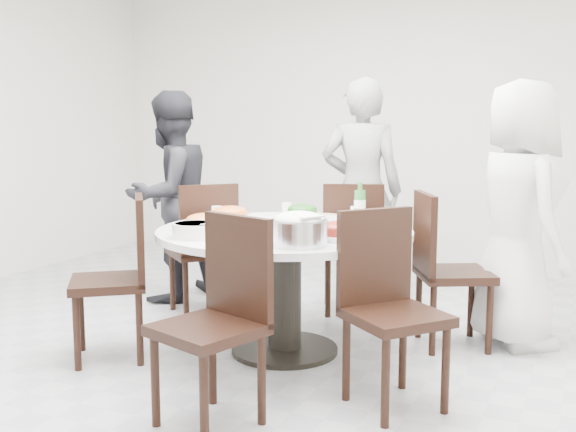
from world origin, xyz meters
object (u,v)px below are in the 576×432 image
at_px(beverage_bottle, 360,201).
at_px(chair_ne, 454,270).
at_px(chair_se, 396,312).
at_px(rice_bowl, 299,232).
at_px(diner_left, 170,197).
at_px(chair_sw, 108,279).
at_px(diner_right, 518,214).
at_px(chair_n, 351,247).
at_px(chair_s, 208,324).
at_px(soup_bowl, 195,230).
at_px(diner_middle, 361,190).
at_px(dining_table, 285,291).
at_px(chair_nw, 201,248).

bearing_deg(beverage_bottle, chair_ne, 2.90).
xyz_separation_m(chair_se, rice_bowl, (-0.53, 0.05, 0.34)).
height_order(diner_left, beverage_bottle, diner_left).
relative_size(chair_sw, diner_right, 0.58).
relative_size(chair_n, diner_right, 0.58).
height_order(chair_s, soup_bowl, chair_s).
relative_size(chair_s, diner_middle, 0.56).
bearing_deg(diner_left, beverage_bottle, 93.76).
height_order(diner_middle, soup_bowl, diner_middle).
bearing_deg(dining_table, chair_sw, -149.72).
distance_m(rice_bowl, soup_bowl, 0.61).
height_order(chair_n, diner_middle, diner_middle).
bearing_deg(chair_sw, dining_table, 82.65).
bearing_deg(chair_ne, beverage_bottle, 65.35).
bearing_deg(chair_ne, diner_left, 56.75).
bearing_deg(diner_left, diner_right, 102.16).
relative_size(soup_bowl, beverage_bottle, 1.03).
bearing_deg(dining_table, rice_bowl, -57.18).
bearing_deg(chair_ne, diner_middle, 19.01).
height_order(chair_se, beverage_bottle, beverage_bottle).
height_order(chair_ne, diner_left, diner_left).
bearing_deg(chair_nw, chair_s, 72.75).
relative_size(chair_n, diner_middle, 0.56).
relative_size(chair_n, chair_sw, 1.00).
distance_m(chair_sw, diner_middle, 2.12).
height_order(dining_table, diner_left, diner_left).
bearing_deg(chair_n, chair_ne, 128.36).
bearing_deg(chair_s, diner_middle, 110.11).
bearing_deg(chair_sw, chair_nw, 142.66).
xyz_separation_m(chair_nw, rice_bowl, (1.18, -0.95, 0.34)).
xyz_separation_m(chair_n, chair_sw, (-0.96, -1.53, 0.00)).
bearing_deg(rice_bowl, beverage_bottle, 89.35).
bearing_deg(chair_nw, soup_bowl, 70.54).
relative_size(chair_n, diner_left, 0.59).
bearing_deg(chair_ne, chair_sw, 93.01).
xyz_separation_m(rice_bowl, beverage_bottle, (0.01, 0.94, 0.06)).
xyz_separation_m(chair_ne, rice_bowl, (-0.61, -0.98, 0.34)).
xyz_separation_m(chair_se, soup_bowl, (-1.14, 0.04, 0.31)).
bearing_deg(soup_bowl, chair_sw, -173.82).
relative_size(chair_n, soup_bowl, 3.76).
bearing_deg(diner_right, chair_se, 126.34).
bearing_deg(rice_bowl, chair_s, -107.05).
height_order(chair_s, diner_middle, diner_middle).
height_order(chair_nw, chair_s, same).
bearing_deg(beverage_bottle, chair_nw, 179.70).
height_order(chair_nw, diner_left, diner_left).
relative_size(chair_nw, diner_right, 0.58).
xyz_separation_m(chair_nw, diner_left, (-0.43, 0.25, 0.33)).
xyz_separation_m(dining_table, chair_n, (0.07, 1.01, 0.10)).
bearing_deg(soup_bowl, diner_right, 37.47).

